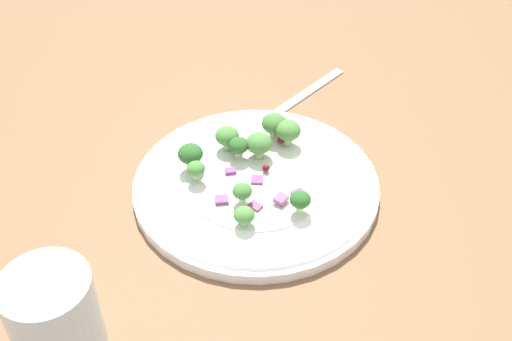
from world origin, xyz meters
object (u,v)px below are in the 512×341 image
object	(u,v)px
fork	(291,103)
water_glass	(58,327)
broccoli_floret_2	(242,192)
broccoli_floret_0	(300,200)
plate	(256,183)
broccoli_floret_1	(288,131)

from	to	relation	value
fork	water_glass	xyz separation A→B (cm)	(27.69, 32.20, 5.07)
broccoli_floret_2	water_glass	bearing A→B (deg)	39.23
broccoli_floret_0	water_glass	size ratio (longest dim) A/B	0.20
broccoli_floret_0	water_glass	bearing A→B (deg)	27.10
plate	broccoli_floret_0	xyz separation A→B (cm)	(-3.17, 5.80, 2.23)
plate	water_glass	distance (cm)	26.76
plate	broccoli_floret_1	size ratio (longest dim) A/B	9.20
broccoli_floret_1	plate	bearing A→B (deg)	45.86
broccoli_floret_2	broccoli_floret_0	bearing A→B (deg)	153.73
broccoli_floret_0	broccoli_floret_2	size ratio (longest dim) A/B	1.06
broccoli_floret_0	fork	xyz separation A→B (cm)	(-4.79, -20.48, -2.84)
broccoli_floret_1	broccoli_floret_2	xyz separation A→B (cm)	(7.04, 8.20, -0.40)
broccoli_floret_1	fork	xyz separation A→B (cm)	(-3.08, -9.66, -3.13)
broccoli_floret_2	broccoli_floret_1	bearing A→B (deg)	-130.65
fork	broccoli_floret_2	bearing A→B (deg)	60.45
broccoli_floret_0	broccoli_floret_2	xyz separation A→B (cm)	(5.33, -2.63, -0.12)
broccoli_floret_2	water_glass	size ratio (longest dim) A/B	0.19
broccoli_floret_1	fork	distance (cm)	10.61
broccoli_floret_0	broccoli_floret_2	bearing A→B (deg)	-26.27
broccoli_floret_0	broccoli_floret_2	distance (cm)	5.94
fork	broccoli_floret_0	bearing A→B (deg)	76.83
plate	water_glass	world-z (taller)	water_glass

